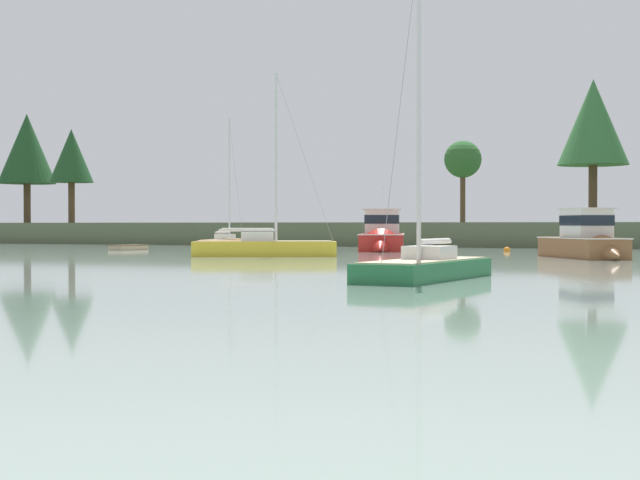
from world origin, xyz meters
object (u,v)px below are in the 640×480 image
cruiser_wood (588,246)px  cruiser_red (382,241)px  dinghy_sand (129,248)px  sailboat_yellow (264,252)px  mooring_buoy_green (588,252)px  sailboat_green (426,273)px  mooring_buoy_orange (507,250)px  sailboat_orange (227,245)px

cruiser_wood → cruiser_red: 16.95m
cruiser_wood → dinghy_sand: 30.48m
sailboat_yellow → cruiser_red: sailboat_yellow is taller
mooring_buoy_green → sailboat_green: bearing=-92.7°
mooring_buoy_orange → mooring_buoy_green: mooring_buoy_green is taller
dinghy_sand → cruiser_red: size_ratio=0.31×
cruiser_wood → sailboat_orange: (-26.62, 12.86, -0.41)m
dinghy_sand → mooring_buoy_green: (29.07, 2.96, -0.04)m
sailboat_yellow → mooring_buoy_orange: sailboat_yellow is taller
sailboat_yellow → cruiser_wood: bearing=10.9°
sailboat_yellow → dinghy_sand: size_ratio=3.43×
cruiser_wood → sailboat_green: 21.04m
sailboat_orange → mooring_buoy_green: 26.09m
sailboat_green → mooring_buoy_orange: (-3.88, 32.23, -0.13)m
sailboat_green → mooring_buoy_green: bearing=87.3°
cruiser_red → sailboat_orange: 13.13m
dinghy_sand → cruiser_red: bearing=15.1°
mooring_buoy_orange → mooring_buoy_green: (5.27, -2.97, 0.01)m
dinghy_sand → sailboat_green: (27.68, -26.30, 0.09)m
cruiser_wood → dinghy_sand: bearing=169.8°
mooring_buoy_orange → cruiser_red: bearing=-168.3°
dinghy_sand → mooring_buoy_orange: bearing=14.0°
cruiser_wood → mooring_buoy_green: (-0.93, 8.36, -0.53)m
cruiser_red → mooring_buoy_green: size_ratio=19.08×
sailboat_yellow → mooring_buoy_orange: (9.90, 14.43, -0.15)m
dinghy_sand → mooring_buoy_green: mooring_buoy_green is taller
cruiser_red → sailboat_yellow: bearing=-99.8°
cruiser_wood → mooring_buoy_orange: (-6.20, 11.33, -0.53)m
dinghy_sand → cruiser_red: cruiser_red is taller
sailboat_yellow → cruiser_red: bearing=80.2°
sailboat_green → sailboat_orange: sailboat_green is taller
sailboat_orange → sailboat_green: bearing=-54.3°
dinghy_sand → sailboat_orange: sailboat_orange is taller
cruiser_red → sailboat_green: (11.56, -30.64, -0.42)m
sailboat_yellow → dinghy_sand: bearing=148.6°
sailboat_green → sailboat_orange: (-24.31, 33.76, -0.01)m
sailboat_green → mooring_buoy_orange: size_ratio=22.15×
sailboat_yellow → mooring_buoy_green: (15.17, 11.46, -0.14)m
cruiser_wood → cruiser_red: cruiser_red is taller
sailboat_yellow → sailboat_green: (13.78, -17.80, -0.02)m
dinghy_sand → mooring_buoy_green: size_ratio=5.87×
dinghy_sand → sailboat_orange: bearing=65.7°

